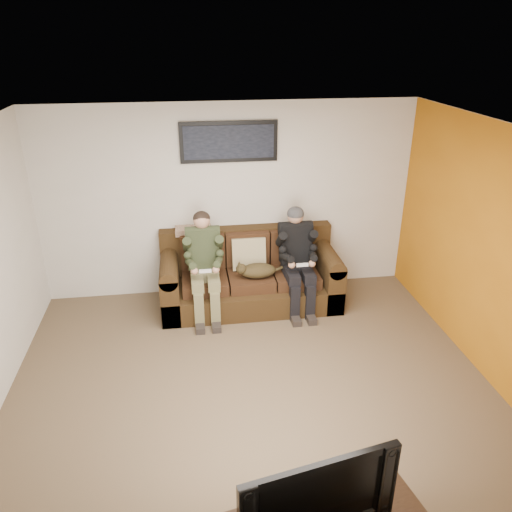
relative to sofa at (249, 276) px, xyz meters
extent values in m
plane|color=brown|center=(-0.21, -1.83, -0.36)|extent=(5.00, 5.00, 0.00)
plane|color=silver|center=(-0.21, -1.83, 2.24)|extent=(5.00, 5.00, 0.00)
plane|color=beige|center=(-0.21, 0.42, 0.94)|extent=(5.00, 0.00, 5.00)
plane|color=beige|center=(-0.21, -4.08, 0.94)|extent=(5.00, 0.00, 5.00)
plane|color=beige|center=(2.29, -1.83, 0.94)|extent=(0.00, 4.50, 4.50)
plane|color=#B16711|center=(2.28, -1.83, 0.94)|extent=(0.00, 4.50, 4.50)
cube|color=#33220F|center=(0.00, -0.08, -0.20)|extent=(2.34, 1.01, 0.32)
cube|color=#33220F|center=(0.00, 0.31, 0.28)|extent=(2.34, 0.21, 0.64)
cube|color=#33220F|center=(-1.05, -0.08, -0.04)|extent=(0.23, 1.01, 0.64)
cube|color=#33220F|center=(1.05, -0.08, -0.04)|extent=(0.23, 1.01, 0.64)
cylinder|color=#33220F|center=(-1.05, -0.08, 0.28)|extent=(0.23, 1.01, 0.23)
cylinder|color=#33220F|center=(1.05, -0.08, 0.28)|extent=(0.23, 1.01, 0.23)
cube|color=#371F10|center=(-0.60, -0.14, 0.03)|extent=(0.58, 0.64, 0.15)
cube|color=#371F10|center=(-0.60, 0.17, 0.34)|extent=(0.58, 0.15, 0.47)
cube|color=#371F10|center=(0.00, -0.14, 0.03)|extent=(0.58, 0.64, 0.15)
cube|color=#371F10|center=(0.00, 0.17, 0.34)|extent=(0.58, 0.15, 0.47)
cube|color=#371F10|center=(0.60, -0.14, 0.03)|extent=(0.58, 0.64, 0.15)
cube|color=#371F10|center=(0.60, 0.17, 0.34)|extent=(0.58, 0.15, 0.47)
cube|color=tan|center=(0.00, 0.04, 0.32)|extent=(0.45, 0.21, 0.44)
cube|color=tan|center=(-0.71, 0.29, 0.59)|extent=(0.48, 0.23, 0.08)
cube|color=olive|center=(-0.60, -0.17, 0.18)|extent=(0.36, 0.30, 0.14)
cube|color=#2E3620|center=(-0.60, -0.07, 0.48)|extent=(0.40, 0.30, 0.53)
cylinder|color=#2E3620|center=(-0.60, -0.05, 0.69)|extent=(0.44, 0.18, 0.18)
sphere|color=tan|center=(-0.60, -0.03, 0.85)|extent=(0.21, 0.21, 0.21)
cube|color=olive|center=(-0.70, -0.37, 0.17)|extent=(0.15, 0.42, 0.13)
cube|color=olive|center=(-0.50, -0.37, 0.17)|extent=(0.15, 0.42, 0.13)
cube|color=olive|center=(-0.70, -0.57, -0.13)|extent=(0.12, 0.13, 0.47)
cube|color=olive|center=(-0.50, -0.57, -0.13)|extent=(0.12, 0.13, 0.47)
cube|color=black|center=(-0.70, -0.65, -0.32)|extent=(0.11, 0.26, 0.08)
cube|color=black|center=(-0.50, -0.65, -0.32)|extent=(0.11, 0.26, 0.08)
cylinder|color=#2E3620|center=(-0.80, -0.14, 0.58)|extent=(0.11, 0.30, 0.28)
cylinder|color=#2E3620|center=(-0.40, -0.14, 0.58)|extent=(0.11, 0.30, 0.28)
cylinder|color=#2E3620|center=(-0.77, -0.36, 0.42)|extent=(0.14, 0.32, 0.15)
cylinder|color=#2E3620|center=(-0.43, -0.36, 0.42)|extent=(0.14, 0.32, 0.15)
sphere|color=tan|center=(-0.73, -0.48, 0.37)|extent=(0.09, 0.09, 0.09)
sphere|color=tan|center=(-0.47, -0.48, 0.37)|extent=(0.09, 0.09, 0.09)
cube|color=white|center=(-0.60, -0.50, 0.37)|extent=(0.15, 0.04, 0.03)
ellipsoid|color=black|center=(-0.60, -0.01, 0.88)|extent=(0.22, 0.22, 0.17)
cube|color=black|center=(0.60, -0.17, 0.18)|extent=(0.36, 0.30, 0.14)
cube|color=black|center=(0.60, -0.07, 0.48)|extent=(0.40, 0.30, 0.53)
cylinder|color=black|center=(0.60, -0.05, 0.69)|extent=(0.44, 0.18, 0.18)
sphere|color=#A3755B|center=(0.60, -0.03, 0.85)|extent=(0.21, 0.21, 0.21)
cube|color=black|center=(0.50, -0.37, 0.17)|extent=(0.15, 0.42, 0.13)
cube|color=black|center=(0.70, -0.37, 0.17)|extent=(0.15, 0.42, 0.13)
cube|color=black|center=(0.50, -0.57, -0.13)|extent=(0.12, 0.13, 0.47)
cube|color=black|center=(0.70, -0.57, -0.13)|extent=(0.12, 0.13, 0.47)
cube|color=black|center=(0.50, -0.65, -0.32)|extent=(0.11, 0.26, 0.08)
cube|color=black|center=(0.70, -0.65, -0.32)|extent=(0.11, 0.26, 0.08)
cylinder|color=black|center=(0.40, -0.14, 0.58)|extent=(0.11, 0.30, 0.28)
cylinder|color=black|center=(0.80, -0.14, 0.58)|extent=(0.11, 0.30, 0.28)
cylinder|color=black|center=(0.43, -0.36, 0.42)|extent=(0.14, 0.32, 0.15)
cylinder|color=black|center=(0.77, -0.36, 0.42)|extent=(0.14, 0.32, 0.15)
sphere|color=#A3755B|center=(0.47, -0.48, 0.37)|extent=(0.09, 0.09, 0.09)
sphere|color=#A3755B|center=(0.73, -0.48, 0.37)|extent=(0.09, 0.09, 0.09)
cube|color=white|center=(0.60, -0.50, 0.37)|extent=(0.15, 0.04, 0.03)
ellipsoid|color=black|center=(0.60, -0.03, 0.88)|extent=(0.22, 0.22, 0.19)
ellipsoid|color=#47391C|center=(0.08, -0.25, 0.20)|extent=(0.47, 0.26, 0.19)
sphere|color=#47391C|center=(-0.14, -0.28, 0.26)|extent=(0.14, 0.14, 0.14)
cone|color=#47391C|center=(-0.16, -0.31, 0.33)|extent=(0.04, 0.04, 0.04)
cone|color=#47391C|center=(-0.16, -0.24, 0.33)|extent=(0.04, 0.04, 0.04)
cylinder|color=#47391C|center=(0.32, -0.20, 0.17)|extent=(0.26, 0.13, 0.08)
cube|color=black|center=(-0.20, 0.39, 1.74)|extent=(1.25, 0.04, 0.52)
cube|color=black|center=(-0.20, 0.36, 1.74)|extent=(1.15, 0.01, 0.42)
imported|color=black|center=(-0.10, -3.78, 0.42)|extent=(1.06, 0.34, 0.60)
camera|label=1|loc=(-0.78, -5.96, 3.04)|focal=35.00mm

